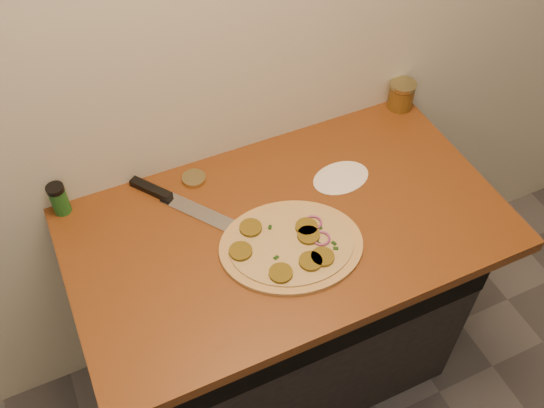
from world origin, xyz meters
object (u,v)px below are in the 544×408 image
chefs_knife (174,200)px  spice_shaker (59,199)px  salsa_jar (401,95)px  pizza (291,245)px

chefs_knife → spice_shaker: 0.31m
spice_shaker → salsa_jar: bearing=-0.4°
pizza → spice_shaker: size_ratio=4.73×
salsa_jar → spice_shaker: spice_shaker is taller
pizza → spice_shaker: spice_shaker is taller
salsa_jar → spice_shaker: (-1.10, 0.01, 0.00)m
spice_shaker → pizza: bearing=-36.2°
pizza → spice_shaker: (-0.52, 0.38, 0.04)m
pizza → salsa_jar: size_ratio=4.97×
pizza → salsa_jar: bearing=33.0°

